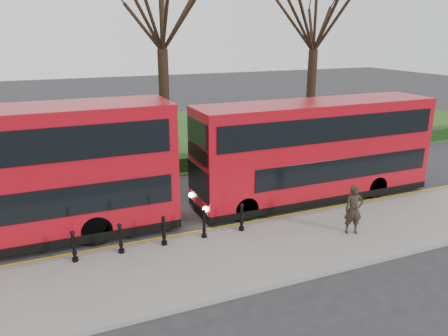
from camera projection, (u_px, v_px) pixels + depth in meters
name	position (u px, v px, depth m)	size (l,w,h in m)	color
ground	(188.00, 227.00, 16.64)	(120.00, 120.00, 0.00)	#28282B
pavement	(217.00, 261.00, 13.99)	(60.00, 4.00, 0.15)	gray
kerb	(196.00, 236.00, 15.74)	(60.00, 0.25, 0.16)	slate
grass_verge	(118.00, 140.00, 29.82)	(60.00, 18.00, 0.06)	#264918
hedge	(146.00, 168.00, 22.50)	(60.00, 0.90, 0.80)	black
yellow_line_outer	(194.00, 234.00, 16.03)	(60.00, 0.10, 0.01)	yellow
yellow_line_inner	(192.00, 232.00, 16.20)	(60.00, 0.10, 0.01)	yellow
tree_mid	(161.00, 11.00, 23.73)	(7.21, 7.21, 11.27)	black
tree_right	(315.00, 18.00, 27.52)	(7.00, 7.00, 10.93)	black
bollard_row	(164.00, 231.00, 14.79)	(5.97, 0.15, 1.00)	black
bus_rear	(315.00, 151.00, 18.93)	(10.82, 2.49, 4.31)	#AA0B17
pedestrian	(354.00, 210.00, 15.55)	(0.66, 0.43, 1.81)	#2B241B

